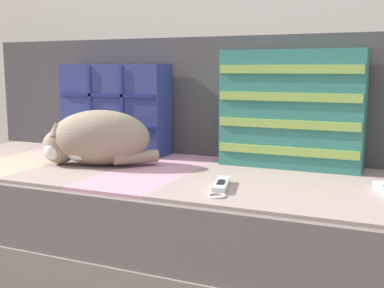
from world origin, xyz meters
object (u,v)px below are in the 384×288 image
Objects in this scene: throw_pillow_striped at (291,109)px; game_remote_near at (221,185)px; throw_pillow_quilted at (115,109)px; couch at (196,225)px; sleeping_cat at (95,139)px.

throw_pillow_striped is 0.44m from game_remote_near.
throw_pillow_striped is 2.33× the size of game_remote_near.
throw_pillow_striped reaches higher than game_remote_near.
game_remote_near is (0.59, -0.38, -0.17)m from throw_pillow_quilted.
sleeping_cat is (-0.36, -0.06, 0.28)m from couch.
throw_pillow_quilted reaches higher than game_remote_near.
couch is 10.70× the size of game_remote_near.
game_remote_near is at bearing -33.08° from throw_pillow_quilted.
throw_pillow_quilted is (-0.43, 0.18, 0.37)m from couch.
throw_pillow_quilted reaches higher than couch.
throw_pillow_striped is 0.69m from sleeping_cat.
throw_pillow_striped is (0.27, 0.18, 0.39)m from couch.
couch is 4.96× the size of throw_pillow_quilted.
game_remote_near is at bearing -15.20° from sleeping_cat.
couch is at bearing -146.28° from throw_pillow_striped.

